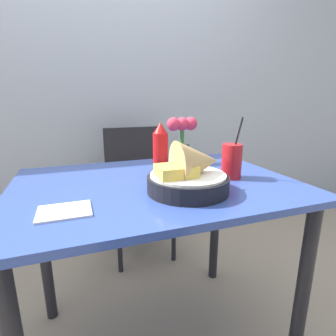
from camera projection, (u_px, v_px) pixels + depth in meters
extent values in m
cube|color=#9EA8B7|center=(107.00, 66.00, 1.95)|extent=(7.00, 0.06, 2.60)
cube|color=#334C9E|center=(156.00, 184.00, 1.00)|extent=(1.04, 0.75, 0.02)
cylinder|color=black|center=(302.00, 295.00, 0.96)|extent=(0.05, 0.05, 0.74)
cylinder|color=black|center=(44.00, 251.00, 1.23)|extent=(0.05, 0.05, 0.74)
cylinder|color=black|center=(215.00, 221.00, 1.54)|extent=(0.05, 0.05, 0.74)
cylinder|color=black|center=(119.00, 240.00, 1.62)|extent=(0.03, 0.03, 0.44)
cylinder|color=black|center=(174.00, 231.00, 1.74)|extent=(0.03, 0.03, 0.44)
cylinder|color=black|center=(111.00, 217.00, 1.94)|extent=(0.03, 0.03, 0.44)
cylinder|color=black|center=(157.00, 210.00, 2.06)|extent=(0.03, 0.03, 0.44)
cube|color=black|center=(140.00, 193.00, 1.78)|extent=(0.40, 0.40, 0.02)
cube|color=black|center=(133.00, 156.00, 1.89)|extent=(0.40, 0.03, 0.42)
cylinder|color=black|center=(188.00, 184.00, 0.88)|extent=(0.27, 0.27, 0.05)
cylinder|color=white|center=(188.00, 175.00, 0.87)|extent=(0.25, 0.25, 0.01)
cone|color=tan|center=(198.00, 162.00, 0.87)|extent=(0.15, 0.15, 0.15)
cube|color=#E5C14C|center=(176.00, 172.00, 0.84)|extent=(0.12, 0.10, 0.04)
cylinder|color=red|center=(161.00, 155.00, 1.04)|extent=(0.06, 0.06, 0.18)
cone|color=red|center=(160.00, 128.00, 1.01)|extent=(0.05, 0.05, 0.04)
cylinder|color=red|center=(232.00, 161.00, 1.02)|extent=(0.08, 0.08, 0.13)
cylinder|color=black|center=(231.00, 164.00, 1.03)|extent=(0.07, 0.07, 0.11)
cylinder|color=black|center=(235.00, 146.00, 1.01)|extent=(0.01, 0.08, 0.22)
cylinder|color=#2D4738|center=(182.00, 153.00, 1.28)|extent=(0.07, 0.07, 0.09)
cylinder|color=#33722D|center=(182.00, 135.00, 1.25)|extent=(0.02, 0.02, 0.08)
sphere|color=#DB334C|center=(182.00, 124.00, 1.24)|extent=(0.06, 0.06, 0.06)
sphere|color=#DB334C|center=(173.00, 124.00, 1.23)|extent=(0.06, 0.06, 0.06)
sphere|color=#DB334C|center=(191.00, 124.00, 1.26)|extent=(0.06, 0.06, 0.06)
cube|color=white|center=(64.00, 211.00, 0.72)|extent=(0.14, 0.11, 0.01)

